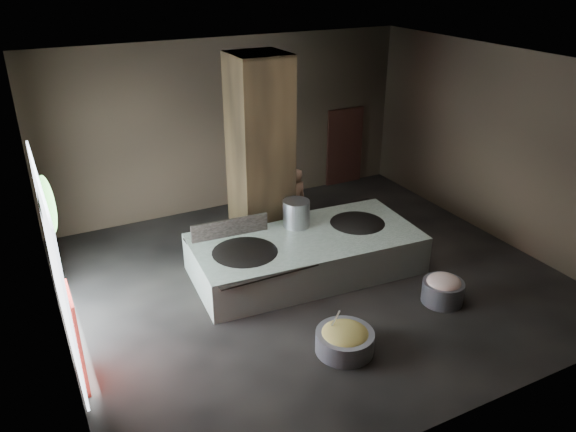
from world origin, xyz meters
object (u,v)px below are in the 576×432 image
hearth_platform (306,253)px  stock_pot (296,214)px  wok_right (357,227)px  cook (294,203)px  meat_basin (443,292)px  veg_basin (345,342)px  wok_left (245,256)px

hearth_platform → stock_pot: size_ratio=7.67×
wok_right → hearth_platform: bearing=-177.9°
stock_pot → cook: (0.51, 1.05, -0.25)m
hearth_platform → stock_pot: stock_pot is taller
wok_right → stock_pot: 1.44m
cook → meat_basin: bearing=104.8°
stock_pot → meat_basin: size_ratio=0.77×
veg_basin → meat_basin: meat_basin is taller
wok_right → stock_pot: stock_pot is taller
wok_right → veg_basin: wok_right is taller
wok_left → cook: (2.01, 1.65, 0.13)m
stock_pot → wok_left: bearing=-158.2°
hearth_platform → stock_pot: 0.90m
wok_left → stock_pot: size_ratio=2.42×
wok_left → wok_right: size_ratio=1.07×
hearth_platform → wok_left: (-1.45, -0.05, 0.33)m
cook → veg_basin: size_ratio=1.71×
hearth_platform → wok_right: size_ratio=3.41×
cook → stock_pot: bearing=60.8°
wok_right → veg_basin: bearing=-126.6°
wok_right → meat_basin: wok_right is taller
stock_pot → veg_basin: 3.51m
veg_basin → wok_left: bearing=105.1°
hearth_platform → wok_right: wok_right is taller
hearth_platform → wok_left: wok_left is taller
wok_left → veg_basin: 2.84m
meat_basin → cook: bearing=108.2°
wok_left → veg_basin: bearing=-74.9°
wok_left → cook: 2.60m
hearth_platform → wok_right: bearing=6.1°
wok_left → stock_pot: (1.50, 0.60, 0.38)m
stock_pot → meat_basin: stock_pot is taller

